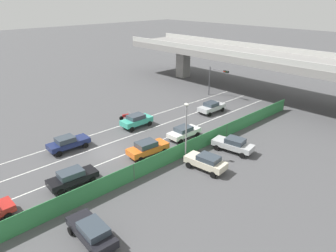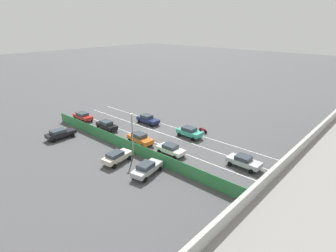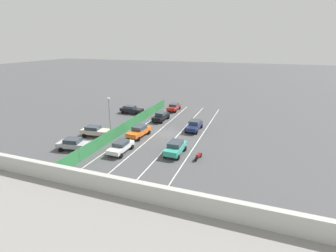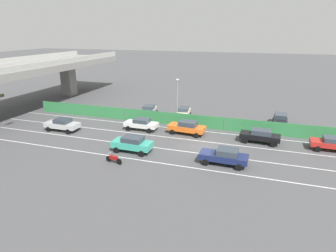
# 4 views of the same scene
# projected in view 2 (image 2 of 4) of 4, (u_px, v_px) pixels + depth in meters

# --- Properties ---
(ground_plane) EXTENTS (300.00, 300.00, 0.00)m
(ground_plane) POSITION_uv_depth(u_px,v_px,m) (145.00, 133.00, 47.93)
(ground_plane) COLOR #4C4C4F
(lane_line_left_edge) EXTENTS (0.14, 47.31, 0.01)m
(lane_line_left_edge) POSITION_uv_depth(u_px,v_px,m) (190.00, 132.00, 48.12)
(lane_line_left_edge) COLOR silver
(lane_line_left_edge) RESTS_ON ground
(lane_line_mid_left) EXTENTS (0.14, 47.31, 0.01)m
(lane_line_mid_left) POSITION_uv_depth(u_px,v_px,m) (177.00, 138.00, 45.64)
(lane_line_mid_left) COLOR silver
(lane_line_mid_left) RESTS_ON ground
(lane_line_mid_right) EXTENTS (0.14, 47.31, 0.01)m
(lane_line_mid_right) POSITION_uv_depth(u_px,v_px,m) (162.00, 145.00, 43.16)
(lane_line_mid_right) COLOR silver
(lane_line_mid_right) RESTS_ON ground
(lane_line_right_edge) EXTENTS (0.14, 47.31, 0.01)m
(lane_line_right_edge) POSITION_uv_depth(u_px,v_px,m) (146.00, 153.00, 40.68)
(lane_line_right_edge) COLOR silver
(lane_line_right_edge) RESTS_ON ground
(green_fence) EXTENTS (0.10, 43.41, 1.75)m
(green_fence) POSITION_uv_depth(u_px,v_px,m) (139.00, 150.00, 39.46)
(green_fence) COLOR #338447
(green_fence) RESTS_ON ground
(car_sedan_black) EXTENTS (2.17, 4.60, 1.61)m
(car_sedan_black) POSITION_uv_depth(u_px,v_px,m) (107.00, 125.00, 49.06)
(car_sedan_black) COLOR black
(car_sedan_black) RESTS_ON ground
(car_sedan_silver) EXTENTS (2.08, 4.47, 1.63)m
(car_sedan_silver) POSITION_uv_depth(u_px,v_px,m) (244.00, 161.00, 36.32)
(car_sedan_silver) COLOR #B7BABC
(car_sedan_silver) RESTS_ON ground
(car_sedan_white) EXTENTS (1.98, 4.36, 1.53)m
(car_sedan_white) POSITION_uv_depth(u_px,v_px,m) (171.00, 149.00, 39.87)
(car_sedan_white) COLOR white
(car_sedan_white) RESTS_ON ground
(car_sedan_navy) EXTENTS (2.12, 4.70, 1.63)m
(car_sedan_navy) POSITION_uv_depth(u_px,v_px,m) (148.00, 119.00, 52.04)
(car_sedan_navy) COLOR navy
(car_sedan_navy) RESTS_ON ground
(car_taxi_teal) EXTENTS (2.10, 4.33, 1.72)m
(car_taxi_teal) POSITION_uv_depth(u_px,v_px,m) (189.00, 132.00, 45.87)
(car_taxi_teal) COLOR teal
(car_taxi_teal) RESTS_ON ground
(car_sedan_red) EXTENTS (2.01, 4.47, 1.53)m
(car_sedan_red) POSITION_uv_depth(u_px,v_px,m) (83.00, 116.00, 53.73)
(car_sedan_red) COLOR red
(car_sedan_red) RESTS_ON ground
(car_taxi_orange) EXTENTS (2.33, 4.79, 1.69)m
(car_taxi_orange) POSITION_uv_depth(u_px,v_px,m) (140.00, 138.00, 43.41)
(car_taxi_orange) COLOR orange
(car_taxi_orange) RESTS_ON ground
(motorcycle) EXTENTS (0.66, 1.93, 0.93)m
(motorcycle) POSITION_uv_depth(u_px,v_px,m) (203.00, 130.00, 47.95)
(motorcycle) COLOR black
(motorcycle) RESTS_ON ground
(parked_sedan_dark) EXTENTS (4.71, 2.16, 1.61)m
(parked_sedan_dark) POSITION_uv_depth(u_px,v_px,m) (60.00, 133.00, 45.33)
(parked_sedan_dark) COLOR black
(parked_sedan_dark) RESTS_ON ground
(parked_sedan_cream) EXTENTS (4.43, 2.35, 1.64)m
(parked_sedan_cream) POSITION_uv_depth(u_px,v_px,m) (117.00, 157.00, 37.50)
(parked_sedan_cream) COLOR beige
(parked_sedan_cream) RESTS_ON ground
(parked_wagon_silver) EXTENTS (4.83, 2.60, 1.64)m
(parked_wagon_silver) POSITION_uv_depth(u_px,v_px,m) (147.00, 168.00, 34.56)
(parked_wagon_silver) COLOR #B2B5B7
(parked_wagon_silver) RESTS_ON ground
(traffic_light) EXTENTS (4.03, 0.43, 5.03)m
(traffic_light) POSITION_uv_depth(u_px,v_px,m) (313.00, 145.00, 34.40)
(traffic_light) COLOR #47474C
(traffic_light) RESTS_ON ground
(street_lamp) EXTENTS (0.60, 0.36, 6.36)m
(street_lamp) POSITION_uv_depth(u_px,v_px,m) (132.00, 130.00, 38.45)
(street_lamp) COLOR gray
(street_lamp) RESTS_ON ground
(traffic_cone) EXTENTS (0.47, 0.47, 0.71)m
(traffic_cone) POSITION_uv_depth(u_px,v_px,m) (155.00, 154.00, 39.53)
(traffic_cone) COLOR orange
(traffic_cone) RESTS_ON ground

